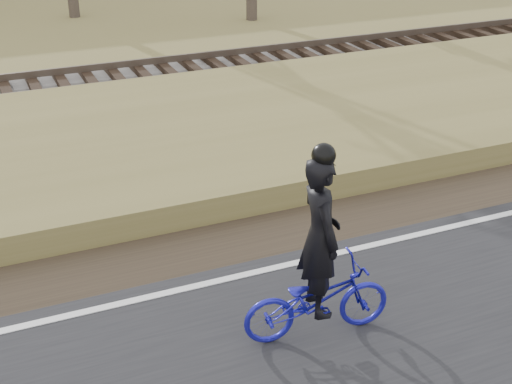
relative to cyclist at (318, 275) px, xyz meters
name	(u,v)px	position (x,y,z in m)	size (l,w,h in m)	color
cyclist	(318,275)	(0.00, 0.00, 0.00)	(1.81, 0.81, 2.39)	#1717A1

